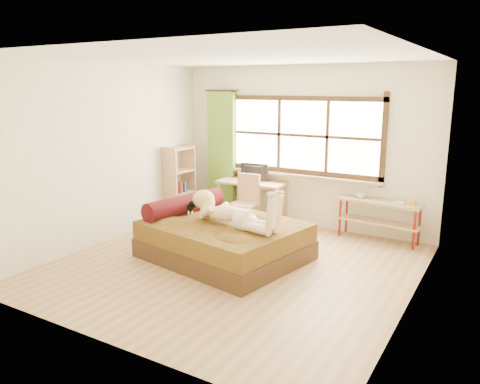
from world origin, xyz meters
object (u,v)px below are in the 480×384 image
Objects in this scene: woman at (231,203)px; chair at (246,199)px; bookshelf at (179,182)px; desk at (252,187)px; bed at (222,238)px; pipe_shelf at (380,211)px; kitten at (187,206)px.

woman is 1.56× the size of chair.
woman is at bearing -34.15° from bookshelf.
desk is at bearing 102.46° from chair.
bookshelf reaches higher than desk.
bookshelf is (-1.75, 1.32, 0.39)m from bed.
chair is at bearing -77.54° from desk.
pipe_shelf is (1.52, 1.91, -0.35)m from woman.
bed is 2.51× the size of chair.
pipe_shelf is (2.11, 0.48, -0.05)m from chair.
bed reaches higher than kitten.
bookshelf is (-1.36, -0.05, 0.15)m from chair.
kitten reaches higher than pipe_shelf.
kitten is 0.24× the size of bookshelf.
woman is at bearing -71.27° from desk.
woman reaches higher than bed.
kitten is at bearing -104.58° from chair.
chair is (0.10, -0.37, -0.13)m from desk.
bookshelf is at bearing -164.24° from desk.
woman is at bearing -122.73° from pipe_shelf.
bed is at bearing -76.55° from desk.
kitten is 1.64m from bookshelf.
woman is 1.57m from chair.
bookshelf reaches higher than woman.
kitten is (-0.87, 0.15, -0.18)m from woman.
desk is at bearing 94.29° from kitten.
pipe_shelf is at bearing 9.75° from bookshelf.
chair is 0.71× the size of pipe_shelf.
bed is 1.44m from chair.
pipe_shelf is at bearing 10.61° from chair.
chair reaches higher than bed.
woman reaches higher than desk.
kitten is at bearing -47.52° from bookshelf.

